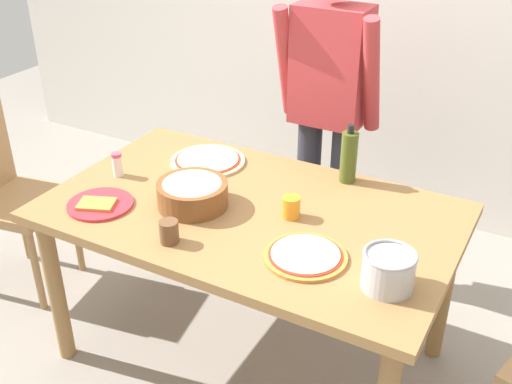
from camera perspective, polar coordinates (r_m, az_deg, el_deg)
ground at (r=2.90m, az=-0.49°, el=-14.56°), size 8.00×8.00×0.00m
dining_table at (r=2.48m, az=-0.56°, el=-3.34°), size 1.60×0.96×0.76m
person_cook at (r=2.97m, az=6.71°, el=8.01°), size 0.49×0.25×1.62m
chair_wooden_left at (r=3.27m, az=-22.03°, el=0.27°), size 0.46×0.46×0.95m
pizza_raw_on_board at (r=2.80m, az=-4.44°, el=2.91°), size 0.33×0.33×0.02m
pizza_cooked_on_tray at (r=2.16m, az=4.56°, el=-5.84°), size 0.29×0.29×0.02m
plate_with_slice at (r=2.53m, az=-14.16°, el=-1.09°), size 0.26×0.26×0.02m
popcorn_bowl at (r=2.44m, az=-5.86°, el=0.03°), size 0.28×0.28×0.11m
olive_oil_bottle at (r=2.62m, az=8.52°, el=3.23°), size 0.07×0.07×0.26m
steel_pot at (r=2.03m, az=12.07°, el=-7.00°), size 0.17×0.17×0.13m
cup_orange at (r=2.37m, az=3.24°, el=-1.39°), size 0.07×0.07×0.08m
cup_small_brown at (r=2.24m, az=-7.99°, el=-3.64°), size 0.07×0.07×0.08m
salt_shaker at (r=2.72m, az=-12.61°, el=2.49°), size 0.04×0.04×0.11m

